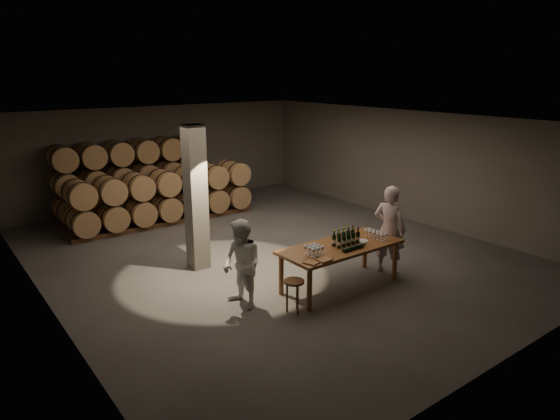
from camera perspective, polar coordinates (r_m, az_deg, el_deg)
room at (r=11.02m, az=-9.59°, el=1.32°), size 12.00×12.00×12.00m
tasting_table at (r=10.16m, az=6.95°, el=-4.58°), size 2.60×1.10×0.90m
barrel_stack_back at (r=15.77m, az=-16.55°, el=3.70°), size 4.70×0.95×2.31m
barrel_stack_front at (r=14.72m, az=-13.07°, el=1.65°), size 5.48×0.95×1.57m
bottle_cluster at (r=10.14m, az=7.55°, el=-3.28°), size 0.61×0.24×0.34m
lying_bottles at (r=9.89m, az=8.39°, el=-4.30°), size 0.62×0.08×0.08m
glass_cluster_left at (r=9.55m, az=3.91°, el=-4.31°), size 0.31×0.31×0.18m
glass_cluster_right at (r=10.65m, az=10.88°, el=-2.56°), size 0.19×0.52×0.16m
plate at (r=10.41m, az=9.38°, el=-3.50°), size 0.25×0.25×0.01m
notebook_near at (r=9.29m, az=5.10°, el=-5.71°), size 0.26×0.21×0.03m
notebook_corner at (r=9.16m, az=3.58°, el=-6.01°), size 0.27×0.30×0.02m
pen at (r=9.38m, az=5.91°, el=-5.57°), size 0.13×0.03×0.01m
stool at (r=9.15m, az=1.61°, el=-8.71°), size 0.38×0.38×0.63m
person_man at (r=11.02m, az=12.40°, el=-2.21°), size 0.69×0.83×1.95m
person_woman at (r=9.26m, az=-4.37°, el=-6.22°), size 0.70×0.86×1.69m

